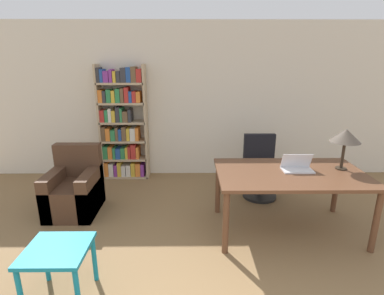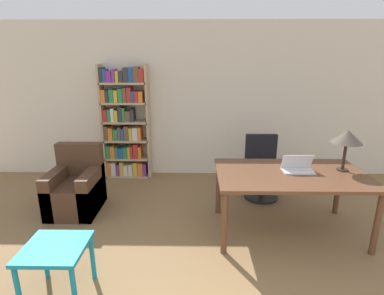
{
  "view_description": "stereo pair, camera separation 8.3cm",
  "coord_description": "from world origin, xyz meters",
  "px_view_note": "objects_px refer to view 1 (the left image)",
  "views": [
    {
      "loc": [
        -0.14,
        -0.79,
        2.08
      ],
      "look_at": [
        -0.11,
        2.74,
        1.03
      ],
      "focal_mm": 28.0,
      "sensor_mm": 36.0,
      "label": 1
    },
    {
      "loc": [
        -0.06,
        -0.79,
        2.08
      ],
      "look_at": [
        -0.11,
        2.74,
        1.03
      ],
      "focal_mm": 28.0,
      "sensor_mm": 36.0,
      "label": 2
    }
  ],
  "objects_px": {
    "laptop": "(297,167)",
    "armchair": "(75,191)",
    "office_chair": "(260,168)",
    "table_lamp": "(346,136)",
    "bookshelf": "(122,125)",
    "desk": "(290,179)",
    "side_table_blue": "(58,257)"
  },
  "relations": [
    {
      "from": "table_lamp",
      "to": "bookshelf",
      "type": "height_order",
      "value": "bookshelf"
    },
    {
      "from": "side_table_blue",
      "to": "armchair",
      "type": "relative_size",
      "value": 0.59
    },
    {
      "from": "bookshelf",
      "to": "desk",
      "type": "bearing_deg",
      "value": -36.99
    },
    {
      "from": "desk",
      "to": "armchair",
      "type": "relative_size",
      "value": 1.92
    },
    {
      "from": "armchair",
      "to": "table_lamp",
      "type": "bearing_deg",
      "value": -6.89
    },
    {
      "from": "laptop",
      "to": "side_table_blue",
      "type": "height_order",
      "value": "laptop"
    },
    {
      "from": "side_table_blue",
      "to": "bookshelf",
      "type": "bearing_deg",
      "value": 90.56
    },
    {
      "from": "office_chair",
      "to": "armchair",
      "type": "distance_m",
      "value": 2.75
    },
    {
      "from": "desk",
      "to": "bookshelf",
      "type": "distance_m",
      "value": 3.0
    },
    {
      "from": "table_lamp",
      "to": "laptop",
      "type": "bearing_deg",
      "value": -175.57
    },
    {
      "from": "side_table_blue",
      "to": "office_chair",
      "type": "bearing_deg",
      "value": 43.27
    },
    {
      "from": "office_chair",
      "to": "armchair",
      "type": "bearing_deg",
      "value": -169.76
    },
    {
      "from": "laptop",
      "to": "office_chair",
      "type": "distance_m",
      "value": 1.05
    },
    {
      "from": "armchair",
      "to": "laptop",
      "type": "bearing_deg",
      "value": -9.03
    },
    {
      "from": "laptop",
      "to": "armchair",
      "type": "xyz_separation_m",
      "value": [
        -2.91,
        0.46,
        -0.52
      ]
    },
    {
      "from": "table_lamp",
      "to": "side_table_blue",
      "type": "xyz_separation_m",
      "value": [
        -3.01,
        -1.2,
        -0.76
      ]
    },
    {
      "from": "desk",
      "to": "bookshelf",
      "type": "height_order",
      "value": "bookshelf"
    },
    {
      "from": "armchair",
      "to": "bookshelf",
      "type": "bearing_deg",
      "value": 71.3
    },
    {
      "from": "side_table_blue",
      "to": "bookshelf",
      "type": "relative_size",
      "value": 0.27
    },
    {
      "from": "laptop",
      "to": "armchair",
      "type": "height_order",
      "value": "laptop"
    },
    {
      "from": "side_table_blue",
      "to": "armchair",
      "type": "distance_m",
      "value": 1.69
    },
    {
      "from": "office_chair",
      "to": "laptop",
      "type": "bearing_deg",
      "value": -77.72
    },
    {
      "from": "desk",
      "to": "bookshelf",
      "type": "relative_size",
      "value": 0.88
    },
    {
      "from": "table_lamp",
      "to": "side_table_blue",
      "type": "height_order",
      "value": "table_lamp"
    },
    {
      "from": "desk",
      "to": "armchair",
      "type": "height_order",
      "value": "armchair"
    },
    {
      "from": "side_table_blue",
      "to": "armchair",
      "type": "xyz_separation_m",
      "value": [
        -0.46,
        1.62,
        -0.12
      ]
    },
    {
      "from": "office_chair",
      "to": "armchair",
      "type": "relative_size",
      "value": 1.05
    },
    {
      "from": "office_chair",
      "to": "bookshelf",
      "type": "height_order",
      "value": "bookshelf"
    },
    {
      "from": "laptop",
      "to": "office_chair",
      "type": "xyz_separation_m",
      "value": [
        -0.21,
        0.95,
        -0.38
      ]
    },
    {
      "from": "table_lamp",
      "to": "bookshelf",
      "type": "xyz_separation_m",
      "value": [
        -3.04,
        1.7,
        -0.23
      ]
    },
    {
      "from": "office_chair",
      "to": "side_table_blue",
      "type": "height_order",
      "value": "office_chair"
    },
    {
      "from": "laptop",
      "to": "side_table_blue",
      "type": "xyz_separation_m",
      "value": [
        -2.45,
        -1.16,
        -0.4
      ]
    }
  ]
}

